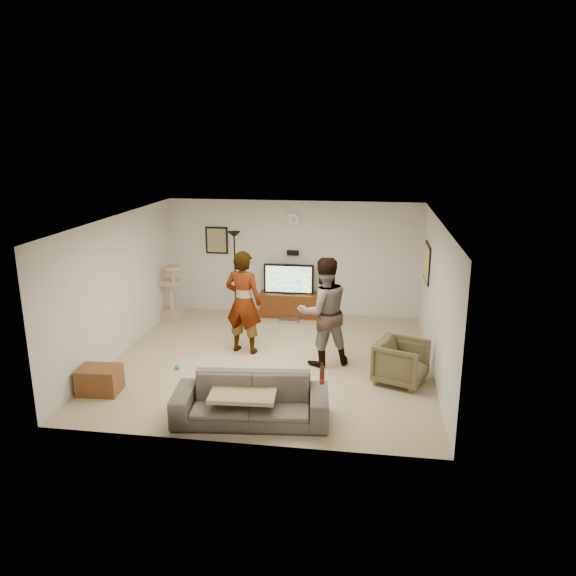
# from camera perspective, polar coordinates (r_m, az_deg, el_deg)

# --- Properties ---
(floor) EXTENTS (5.50, 5.50, 0.02)m
(floor) POSITION_cam_1_polar(r_m,az_deg,el_deg) (9.89, -1.69, -7.48)
(floor) COLOR tan
(floor) RESTS_ON ground
(ceiling) EXTENTS (5.50, 5.50, 0.02)m
(ceiling) POSITION_cam_1_polar(r_m,az_deg,el_deg) (9.20, -1.81, 7.11)
(ceiling) COLOR white
(ceiling) RESTS_ON wall_back
(wall_back) EXTENTS (5.50, 0.04, 2.50)m
(wall_back) POSITION_cam_1_polar(r_m,az_deg,el_deg) (12.11, 0.53, 3.09)
(wall_back) COLOR silver
(wall_back) RESTS_ON floor
(wall_front) EXTENTS (5.50, 0.04, 2.50)m
(wall_front) POSITION_cam_1_polar(r_m,az_deg,el_deg) (6.93, -5.77, -6.64)
(wall_front) COLOR silver
(wall_front) RESTS_ON floor
(wall_left) EXTENTS (0.04, 5.50, 2.50)m
(wall_left) POSITION_cam_1_polar(r_m,az_deg,el_deg) (10.30, -16.99, 0.18)
(wall_left) COLOR silver
(wall_left) RESTS_ON floor
(wall_right) EXTENTS (0.04, 5.50, 2.50)m
(wall_right) POSITION_cam_1_polar(r_m,az_deg,el_deg) (9.40, 14.99, -1.11)
(wall_right) COLOR silver
(wall_right) RESTS_ON floor
(wall_clock) EXTENTS (0.26, 0.04, 0.26)m
(wall_clock) POSITION_cam_1_polar(r_m,az_deg,el_deg) (11.92, 0.53, 7.05)
(wall_clock) COLOR white
(wall_clock) RESTS_ON wall_back
(wall_speaker) EXTENTS (0.25, 0.10, 0.10)m
(wall_speaker) POSITION_cam_1_polar(r_m,az_deg,el_deg) (12.02, 0.50, 3.63)
(wall_speaker) COLOR black
(wall_speaker) RESTS_ON wall_back
(picture_back) EXTENTS (0.42, 0.03, 0.52)m
(picture_back) POSITION_cam_1_polar(r_m,az_deg,el_deg) (12.36, -7.33, 4.88)
(picture_back) COLOR #8B8256
(picture_back) RESTS_ON wall_back
(picture_right) EXTENTS (0.03, 0.78, 0.62)m
(picture_right) POSITION_cam_1_polar(r_m,az_deg,el_deg) (10.88, 14.09, 2.54)
(picture_right) COLOR #DAC853
(picture_right) RESTS_ON wall_right
(tv_stand) EXTENTS (1.26, 0.45, 0.52)m
(tv_stand) POSITION_cam_1_polar(r_m,az_deg,el_deg) (12.13, 0.08, -1.71)
(tv_stand) COLOR #4A230D
(tv_stand) RESTS_ON floor
(console_box) EXTENTS (0.40, 0.30, 0.07)m
(console_box) POSITION_cam_1_polar(r_m,az_deg,el_deg) (11.82, 0.11, -3.34)
(console_box) COLOR #B8B8C0
(console_box) RESTS_ON floor
(tv) EXTENTS (1.08, 0.08, 0.64)m
(tv) POSITION_cam_1_polar(r_m,az_deg,el_deg) (11.97, 0.08, 0.95)
(tv) COLOR black
(tv) RESTS_ON tv_stand
(tv_screen) EXTENTS (1.00, 0.01, 0.56)m
(tv_screen) POSITION_cam_1_polar(r_m,az_deg,el_deg) (11.93, 0.05, 0.90)
(tv_screen) COLOR yellow
(tv_screen) RESTS_ON tv
(floor_lamp) EXTENTS (0.32, 0.32, 1.89)m
(floor_lamp) POSITION_cam_1_polar(r_m,az_deg,el_deg) (11.90, -5.45, 1.29)
(floor_lamp) COLOR black
(floor_lamp) RESTS_ON floor
(cat_tree) EXTENTS (0.45, 0.45, 1.19)m
(cat_tree) POSITION_cam_1_polar(r_m,az_deg,el_deg) (12.12, -11.93, -0.43)
(cat_tree) COLOR tan
(cat_tree) RESTS_ON floor
(person_left) EXTENTS (0.77, 0.59, 1.89)m
(person_left) POSITION_cam_1_polar(r_m,az_deg,el_deg) (10.00, -4.60, -1.46)
(person_left) COLOR #A8A7AF
(person_left) RESTS_ON floor
(person_right) EXTENTS (1.13, 1.03, 1.89)m
(person_right) POSITION_cam_1_polar(r_m,az_deg,el_deg) (9.45, 3.67, -2.44)
(person_right) COLOR #3C5698
(person_right) RESTS_ON floor
(sofa) EXTENTS (2.21, 1.05, 0.62)m
(sofa) POSITION_cam_1_polar(r_m,az_deg,el_deg) (7.84, -3.83, -11.39)
(sofa) COLOR #534E47
(sofa) RESTS_ON floor
(throw_blanket) EXTENTS (0.94, 0.75, 0.06)m
(throw_blanket) POSITION_cam_1_polar(r_m,az_deg,el_deg) (7.81, -4.57, -10.62)
(throw_blanket) COLOR tan
(throw_blanket) RESTS_ON sofa
(beer_bottle) EXTENTS (0.06, 0.06, 0.25)m
(beer_bottle) POSITION_cam_1_polar(r_m,az_deg,el_deg) (7.51, 3.52, -8.92)
(beer_bottle) COLOR #3B1A0F
(beer_bottle) RESTS_ON sofa
(armchair) EXTENTS (0.98, 0.97, 0.70)m
(armchair) POSITION_cam_1_polar(r_m,az_deg,el_deg) (9.11, 11.54, -7.46)
(armchair) COLOR brown
(armchair) RESTS_ON floor
(side_table) EXTENTS (0.64, 0.49, 0.41)m
(side_table) POSITION_cam_1_polar(r_m,az_deg,el_deg) (9.12, -18.77, -8.94)
(side_table) COLOR brown
(side_table) RESTS_ON floor
(toy_ball) EXTENTS (0.09, 0.09, 0.09)m
(toy_ball) POSITION_cam_1_polar(r_m,az_deg,el_deg) (9.68, -11.30, -7.97)
(toy_ball) COLOR #23AC9B
(toy_ball) RESTS_ON floor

